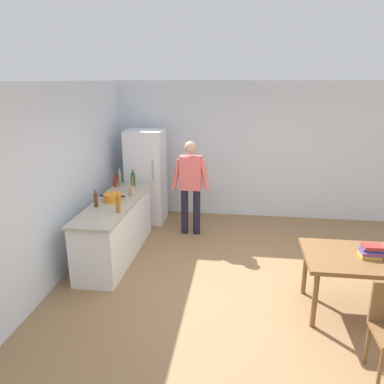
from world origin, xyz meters
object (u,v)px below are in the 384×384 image
object	(u,v)px
bottle_vinegar_tall	(120,178)
bottle_beer_brown	(96,200)
refrigerator	(146,177)
book_stack	(372,251)
bottle_wine_green	(133,181)
dining_table	(365,262)
cooking_pot	(113,197)
utensil_jar	(132,190)
bottle_sauce_red	(115,182)
person	(191,182)
bottle_oil_amber	(118,205)

from	to	relation	value
bottle_vinegar_tall	bottle_beer_brown	world-z (taller)	bottle_vinegar_tall
refrigerator	book_stack	world-z (taller)	refrigerator
bottle_vinegar_tall	bottle_wine_green	xyz separation A→B (m)	(0.29, -0.17, 0.01)
bottle_vinegar_tall	bottle_beer_brown	xyz separation A→B (m)	(0.01, -1.14, -0.03)
dining_table	cooking_pot	xyz separation A→B (m)	(-3.43, 1.15, 0.29)
bottle_wine_green	utensil_jar	bearing A→B (deg)	-77.24
refrigerator	bottle_wine_green	size ratio (longest dim) A/B	5.29
refrigerator	bottle_beer_brown	xyz separation A→B (m)	(-0.29, -1.85, 0.11)
bottle_wine_green	bottle_sauce_red	xyz separation A→B (m)	(-0.36, 0.10, -0.05)
dining_table	bottle_sauce_red	bearing A→B (deg)	152.27
cooking_pot	bottle_sauce_red	world-z (taller)	bottle_sauce_red
bottle_sauce_red	book_stack	size ratio (longest dim) A/B	0.90
bottle_sauce_red	bottle_wine_green	bearing A→B (deg)	-15.54
person	bottle_vinegar_tall	size ratio (longest dim) A/B	5.31
refrigerator	bottle_oil_amber	world-z (taller)	refrigerator
bottle_beer_brown	bottle_oil_amber	bearing A→B (deg)	-25.51
utensil_jar	book_stack	distance (m)	3.61
bottle_oil_amber	bottle_beer_brown	bearing A→B (deg)	154.49
utensil_jar	dining_table	bearing A→B (deg)	-24.96
bottle_beer_brown	bottle_sauce_red	world-z (taller)	bottle_beer_brown
dining_table	bottle_wine_green	distance (m)	3.79
dining_table	bottle_vinegar_tall	xyz separation A→B (m)	(-3.60, 2.00, 0.36)
refrigerator	person	distance (m)	1.10
dining_table	bottle_beer_brown	xyz separation A→B (m)	(-3.59, 0.85, 0.33)
cooking_pot	bottle_oil_amber	world-z (taller)	bottle_oil_amber
cooking_pot	bottle_oil_amber	bearing A→B (deg)	-62.81
bottle_sauce_red	refrigerator	bearing A→B (deg)	65.19
bottle_vinegar_tall	book_stack	world-z (taller)	bottle_vinegar_tall
refrigerator	book_stack	distance (m)	4.30
refrigerator	dining_table	size ratio (longest dim) A/B	1.29
cooking_pot	bottle_vinegar_tall	xyz separation A→B (m)	(-0.16, 0.85, 0.08)
dining_table	bottle_oil_amber	distance (m)	3.27
person	bottle_sauce_red	size ratio (longest dim) A/B	7.08
person	dining_table	xyz separation A→B (m)	(2.35, -2.15, -0.31)
bottle_vinegar_tall	bottle_beer_brown	size ratio (longest dim) A/B	1.23
utensil_jar	bottle_oil_amber	xyz separation A→B (m)	(0.05, -0.84, 0.04)
bottle_oil_amber	book_stack	distance (m)	3.31
person	bottle_oil_amber	xyz separation A→B (m)	(-0.83, -1.49, 0.04)
person	bottle_vinegar_tall	distance (m)	1.26
dining_table	person	bearing A→B (deg)	137.59
refrigerator	cooking_pot	bearing A→B (deg)	-94.94
bottle_wine_green	bottle_oil_amber	world-z (taller)	bottle_wine_green
utensil_jar	cooking_pot	bearing A→B (deg)	-120.11
utensil_jar	bottle_beer_brown	size ratio (longest dim) A/B	1.23
cooking_pot	utensil_jar	size ratio (longest dim) A/B	1.25
cooking_pot	bottle_oil_amber	xyz separation A→B (m)	(0.25, -0.49, 0.06)
person	bottle_beer_brown	size ratio (longest dim) A/B	6.54
bottle_beer_brown	person	bearing A→B (deg)	46.27
bottle_vinegar_tall	book_stack	xyz separation A→B (m)	(3.65, -1.99, -0.22)
utensil_jar	bottle_sauce_red	bearing A→B (deg)	135.68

